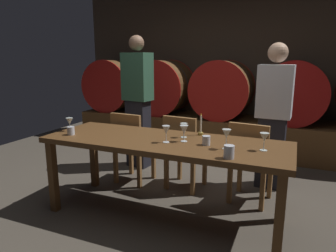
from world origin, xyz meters
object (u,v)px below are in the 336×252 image
chair_right (250,159)px  candle_center (201,129)px  wine_glass_center_left (184,127)px  wine_glass_far_left (70,122)px  cup_center (206,140)px  guest_right (273,116)px  guest_left (138,101)px  cup_left (71,131)px  cup_right (229,152)px  wine_barrel_left (163,87)px  wine_barrel_right (293,92)px  wine_barrel_far_left (115,85)px  chair_left (131,144)px  wine_glass_far_right (264,138)px  chair_center (183,149)px  wine_glass_right (226,134)px  dining_table (164,148)px  wine_glass_center_right (184,130)px  wine_barrel_center (223,89)px  wine_glass_left (166,131)px

chair_right → candle_center: 0.63m
candle_center → wine_glass_center_left: bearing=-128.0°
wine_glass_far_left → cup_center: 1.44m
guest_right → guest_left: bearing=2.1°
guest_left → cup_left: size_ratio=22.24×
chair_right → guest_right: guest_right is taller
guest_left → cup_right: 2.15m
candle_center → wine_barrel_left: bearing=122.2°
cup_center → wine_glass_far_left: bearing=-178.1°
wine_barrel_right → guest_left: 2.33m
wine_barrel_far_left → chair_left: wine_barrel_far_left is taller
candle_center → cup_center: 0.35m
candle_center → wine_glass_far_right: candle_center is taller
chair_center → candle_center: (0.31, -0.36, 0.34)m
guest_right → wine_glass_right: (-0.28, -1.20, 0.03)m
wine_barrel_right → candle_center: 2.28m
dining_table → wine_glass_far_left: wine_glass_far_left is taller
guest_right → cup_right: (-0.21, -1.44, -0.04)m
wine_glass_far_right → wine_glass_center_right: bearing=179.5°
wine_glass_center_right → wine_barrel_center: bearing=95.0°
wine_barrel_left → wine_glass_far_right: (1.97, -2.43, -0.13)m
wine_barrel_far_left → wine_glass_center_right: size_ratio=6.27×
wine_barrel_left → candle_center: bearing=-57.8°
wine_glass_center_right → cup_right: wine_glass_center_right is taller
wine_barrel_far_left → cup_right: 3.89m
wine_barrel_center → wine_glass_far_right: wine_barrel_center is taller
wine_barrel_left → cup_left: 2.64m
wine_glass_right → cup_left: (-1.51, -0.12, -0.08)m
chair_right → wine_glass_far_right: size_ratio=5.93×
guest_left → wine_glass_center_right: guest_left is taller
wine_barrel_left → cup_left: size_ratio=11.63×
guest_right → wine_glass_right: guest_right is taller
candle_center → wine_glass_right: candle_center is taller
wine_barrel_far_left → cup_center: 3.50m
chair_right → wine_glass_far_right: wine_glass_far_right is taller
chair_left → wine_glass_far_left: wine_glass_far_left is taller
chair_right → wine_glass_left: size_ratio=5.72×
candle_center → cup_right: 0.73m
wine_barrel_center → chair_left: (-0.67, -1.85, -0.52)m
wine_barrel_left → chair_center: bearing=-59.8°
candle_center → wine_glass_far_left: bearing=-164.2°
wine_barrel_far_left → dining_table: bearing=-49.5°
wine_barrel_right → cup_center: bearing=-104.7°
wine_barrel_right → wine_glass_far_right: size_ratio=6.36×
wine_glass_left → cup_left: wine_glass_left is taller
guest_right → wine_glass_far_left: (-1.91, -1.20, 0.00)m
wine_glass_left → wine_barrel_left: bearing=114.3°
wine_barrel_center → candle_center: (0.28, -2.14, -0.18)m
chair_center → wine_glass_center_left: 0.67m
wine_glass_center_right → cup_left: wine_glass_center_right is taller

